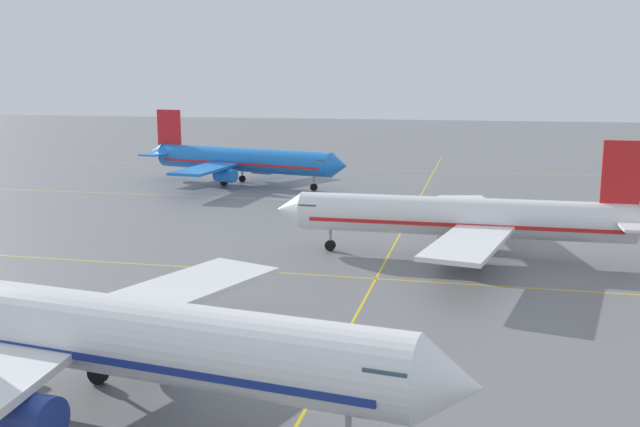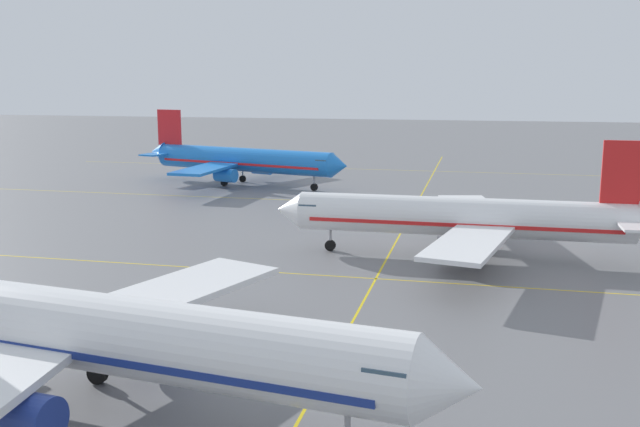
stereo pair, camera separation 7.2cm
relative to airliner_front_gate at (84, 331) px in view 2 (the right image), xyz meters
name	(u,v)px [view 2 (the right image)]	position (x,y,z in m)	size (l,w,h in m)	color
airliner_front_gate	(84,331)	(0.00, 0.00, 0.00)	(41.36, 35.38, 12.86)	white
airliner_second_row	(466,218)	(19.04, 38.18, -0.28)	(38.55, 33.40, 12.03)	white
airliner_third_row	(241,160)	(-19.59, 81.29, -0.15)	(39.40, 33.58, 12.42)	blue
taxiway_markings	(401,233)	(11.45, 48.29, -4.39)	(151.99, 172.44, 0.01)	yellow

